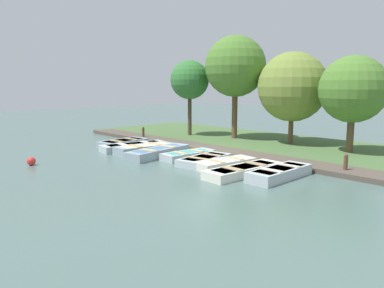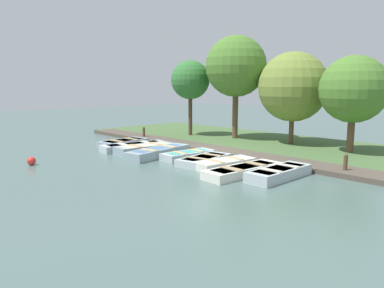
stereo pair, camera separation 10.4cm
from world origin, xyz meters
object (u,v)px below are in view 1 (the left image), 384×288
rowboat_1 (134,146)px  rowboat_3 (158,152)px  rowboat_2 (145,149)px  rowboat_4 (188,155)px  park_tree_center (292,87)px  rowboat_6 (225,163)px  mooring_post_far (346,164)px  park_tree_right (353,90)px  park_tree_far_left (190,80)px  buoy (31,161)px  park_tree_left (235,67)px  rowboat_0 (123,143)px  rowboat_7 (244,170)px  mooring_post_near (143,133)px  rowboat_5 (204,160)px  rowboat_8 (280,173)px

rowboat_1 → rowboat_3: bearing=92.6°
rowboat_2 → rowboat_4: rowboat_2 is taller
park_tree_center → rowboat_6: bearing=10.0°
mooring_post_far → park_tree_center: park_tree_center is taller
rowboat_3 → park_tree_right: (-6.90, 6.09, 2.94)m
park_tree_right → park_tree_far_left: bearing=-82.9°
mooring_post_far → buoy: 12.69m
rowboat_4 → park_tree_left: bearing=-156.3°
rowboat_0 → rowboat_1: size_ratio=0.80×
rowboat_7 → rowboat_0: bearing=-89.9°
park_tree_left → park_tree_right: (-0.29, 6.98, -1.30)m
mooring_post_near → park_tree_right: size_ratio=0.17×
rowboat_3 → rowboat_5: bearing=89.1°
rowboat_7 → rowboat_2: bearing=-87.8°
rowboat_6 → rowboat_8: rowboat_8 is taller
rowboat_0 → rowboat_8: rowboat_8 is taller
rowboat_3 → park_tree_right: bearing=128.1°
rowboat_7 → mooring_post_far: (-2.77, 2.63, 0.23)m
rowboat_2 → rowboat_3: rowboat_2 is taller
rowboat_1 → buoy: rowboat_1 is taller
rowboat_1 → mooring_post_far: size_ratio=4.44×
mooring_post_near → park_tree_center: size_ratio=0.16×
rowboat_0 → rowboat_1: (0.22, 1.35, -0.01)m
rowboat_4 → mooring_post_far: (-2.12, 6.42, 0.24)m
park_tree_far_left → park_tree_center: park_tree_center is taller
rowboat_7 → park_tree_left: (-6.57, -6.02, 4.27)m
rowboat_1 → rowboat_4: bearing=105.5°
rowboat_2 → park_tree_far_left: 7.06m
rowboat_3 → mooring_post_near: (-2.82, -5.06, 0.20)m
rowboat_1 → rowboat_5: (-0.19, 5.01, -0.02)m
park_tree_far_left → mooring_post_far: bearing=76.2°
rowboat_0 → buoy: (5.61, 1.58, -0.01)m
rowboat_3 → mooring_post_far: bearing=99.5°
rowboat_5 → park_tree_center: 7.56m
rowboat_0 → buoy: bearing=8.9°
buoy → park_tree_left: (-11.74, 1.25, 4.27)m
mooring_post_far → rowboat_4: bearing=-71.7°
mooring_post_far → park_tree_far_left: park_tree_far_left is taller
rowboat_1 → rowboat_3: 2.39m
mooring_post_near → park_tree_left: park_tree_left is taller
rowboat_6 → rowboat_7: 1.43m
rowboat_2 → rowboat_6: bearing=99.7°
rowboat_4 → park_tree_right: park_tree_right is taller
park_tree_center → rowboat_3: bearing=-19.3°
rowboat_5 → mooring_post_near: bearing=-115.9°
rowboat_3 → mooring_post_near: 5.79m
rowboat_8 → park_tree_center: size_ratio=0.57×
rowboat_1 → rowboat_2: size_ratio=1.16×
rowboat_0 → mooring_post_near: bearing=-157.2°
rowboat_4 → park_tree_center: (-6.64, 1.23, 3.09)m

